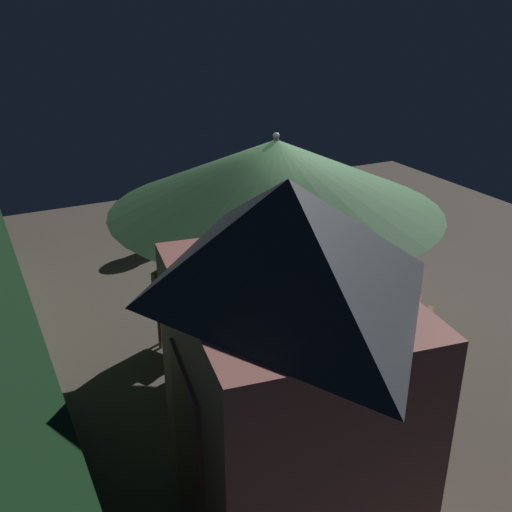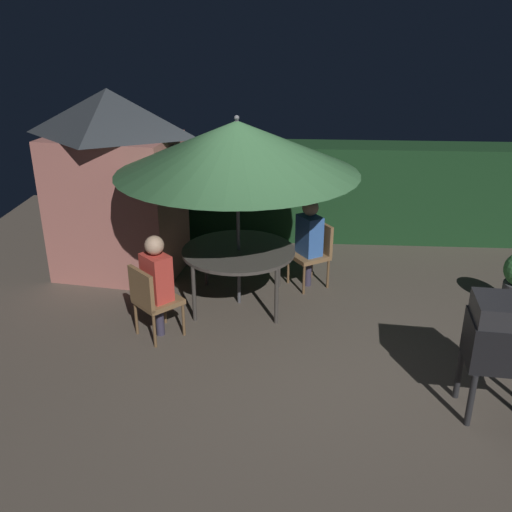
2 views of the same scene
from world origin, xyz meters
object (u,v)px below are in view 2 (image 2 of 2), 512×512
object	(u,v)px
patio_table	(239,253)
person_in_blue	(309,233)
chair_far_side	(314,250)
garden_shed	(116,183)
patio_umbrella	(237,147)
bbq_grill	(508,335)
chair_near_shed	(152,298)
person_in_red	(156,275)

from	to	relation	value
patio_table	person_in_blue	bearing A→B (deg)	32.75
chair_far_side	patio_table	bearing A→B (deg)	-147.25
garden_shed	patio_umbrella	distance (m)	2.16
garden_shed	patio_table	bearing A→B (deg)	-26.79
patio_table	chair_far_side	world-z (taller)	chair_far_side
bbq_grill	patio_umbrella	bearing A→B (deg)	141.83
garden_shed	bbq_grill	bearing A→B (deg)	-33.91
patio_table	patio_umbrella	bearing A→B (deg)	108.43
chair_near_shed	patio_table	bearing A→B (deg)	45.49
chair_far_side	garden_shed	bearing A→B (deg)	174.30
patio_table	chair_near_shed	distance (m)	1.33
patio_umbrella	bbq_grill	distance (m)	3.60
person_in_red	bbq_grill	bearing A→B (deg)	-19.04
patio_umbrella	patio_table	bearing A→B (deg)	-71.57
patio_table	bbq_grill	distance (m)	3.38
chair_far_side	person_in_blue	distance (m)	0.28
chair_near_shed	chair_far_side	xyz separation A→B (m)	(1.91, 1.57, 0.00)
bbq_grill	chair_near_shed	size ratio (longest dim) A/B	1.33
bbq_grill	person_in_red	world-z (taller)	person_in_red
patio_umbrella	garden_shed	bearing A→B (deg)	153.21
garden_shed	patio_table	distance (m)	2.12
bbq_grill	chair_far_side	distance (m)	3.21
garden_shed	chair_near_shed	xyz separation A→B (m)	(0.89, -1.85, -0.82)
patio_umbrella	chair_near_shed	xyz separation A→B (m)	(-0.92, -0.94, -1.56)
patio_table	bbq_grill	bearing A→B (deg)	-38.17
patio_table	bbq_grill	world-z (taller)	bbq_grill
person_in_red	patio_umbrella	bearing A→B (deg)	45.49
patio_table	person_in_blue	xyz separation A→B (m)	(0.92, 0.59, 0.07)
bbq_grill	chair_far_side	xyz separation A→B (m)	(-1.67, 2.72, -0.33)
person_in_red	person_in_blue	distance (m)	2.30
garden_shed	chair_far_side	size ratio (longest dim) A/B	2.93
garden_shed	person_in_red	bearing A→B (deg)	-62.02
chair_near_shed	person_in_blue	distance (m)	2.40
garden_shed	person_in_blue	world-z (taller)	garden_shed
patio_table	chair_near_shed	size ratio (longest dim) A/B	1.61
chair_far_side	person_in_red	bearing A→B (deg)	-140.74
patio_table	person_in_red	distance (m)	1.23
garden_shed	patio_umbrella	bearing A→B (deg)	-26.79
patio_table	person_in_blue	distance (m)	1.09
chair_near_shed	person_in_blue	world-z (taller)	person_in_blue
bbq_grill	person_in_red	xyz separation A→B (m)	(-3.52, 1.21, -0.06)
chair_far_side	person_in_red	xyz separation A→B (m)	(-1.85, -1.51, 0.26)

